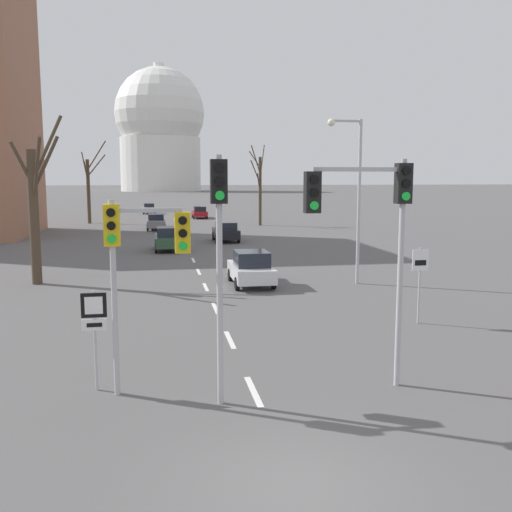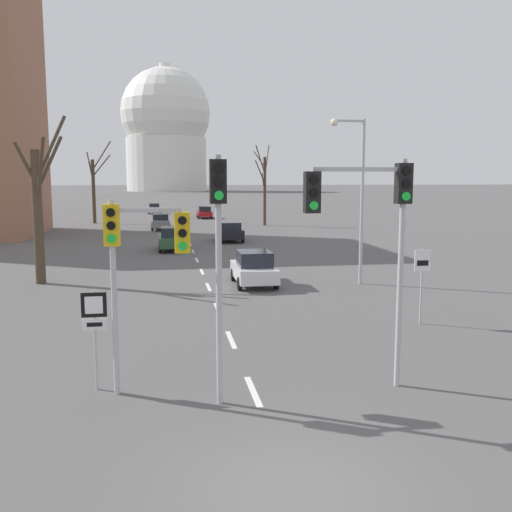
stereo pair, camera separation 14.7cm
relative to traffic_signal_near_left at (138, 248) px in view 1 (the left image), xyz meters
name	(u,v)px [view 1 (the left image)]	position (x,y,z in m)	size (l,w,h in m)	color
ground_plane	(298,488)	(2.67, -4.77, -3.51)	(800.00, 800.00, 0.00)	#565454
lane_stripe_0	(254,391)	(2.67, -0.35, -3.51)	(0.16, 2.00, 0.01)	silver
lane_stripe_1	(230,340)	(2.67, 4.15, -3.51)	(0.16, 2.00, 0.01)	silver
lane_stripe_2	(215,308)	(2.67, 8.65, -3.51)	(0.16, 2.00, 0.01)	silver
lane_stripe_3	(206,287)	(2.67, 13.15, -3.51)	(0.16, 2.00, 0.01)	silver
lane_stripe_4	(199,272)	(2.67, 17.65, -3.51)	(0.16, 2.00, 0.01)	silver
lane_stripe_5	(193,260)	(2.67, 22.15, -3.51)	(0.16, 2.00, 0.01)	silver
lane_stripe_6	(189,251)	(2.67, 26.65, -3.51)	(0.16, 2.00, 0.01)	silver
lane_stripe_7	(186,244)	(2.67, 31.15, -3.51)	(0.16, 2.00, 0.01)	silver
lane_stripe_8	(183,238)	(2.67, 35.65, -3.51)	(0.16, 2.00, 0.01)	silver
lane_stripe_9	(181,233)	(2.67, 40.15, -3.51)	(0.16, 2.00, 0.01)	silver
lane_stripe_10	(179,229)	(2.67, 44.65, -3.51)	(0.16, 2.00, 0.01)	silver
lane_stripe_11	(177,225)	(2.67, 49.15, -3.51)	(0.16, 2.00, 0.01)	silver
lane_stripe_12	(176,222)	(2.67, 53.65, -3.51)	(0.16, 2.00, 0.01)	silver
lane_stripe_13	(175,219)	(2.67, 58.15, -3.51)	(0.16, 2.00, 0.01)	silver
traffic_signal_near_left	(138,248)	(0.00, 0.00, 0.00)	(1.97, 0.34, 4.64)	#B2B2B7
traffic_signal_near_right	(372,215)	(5.50, -0.56, 0.74)	(2.60, 0.34, 5.58)	#B2B2B7
traffic_signal_centre_tall	(219,234)	(1.80, -0.96, 0.39)	(0.36, 0.34, 5.64)	#B2B2B7
route_sign_post	(94,323)	(-1.08, 0.37, -1.83)	(0.60, 0.08, 2.47)	#B2B2B7
speed_limit_sign	(420,272)	(9.53, 5.06, -1.67)	(0.60, 0.08, 2.71)	#B2B2B7
street_lamp_right	(353,184)	(9.76, 12.79, 1.31)	(1.71, 0.36, 7.89)	#B2B2B7
sedan_near_left	(149,208)	(-0.53, 70.38, -2.72)	(1.75, 4.21, 1.51)	#B7B7BC
sedan_near_right	(200,212)	(5.92, 59.78, -2.73)	(1.83, 4.44, 1.53)	maroon
sedan_mid_centre	(168,239)	(1.22, 27.41, -2.66)	(1.88, 4.29, 1.68)	#2D4C33
sedan_far_left	(251,268)	(4.88, 13.29, -2.69)	(1.89, 4.01, 1.67)	silver
sedan_far_right	(226,232)	(5.98, 32.38, -2.70)	(1.95, 3.90, 1.59)	black
sedan_distant_centre	(156,222)	(0.41, 43.97, -2.69)	(1.84, 4.03, 1.60)	slate
bare_tree_left_near	(89,186)	(-6.98, 53.66, 0.66)	(2.93, 2.80, 9.31)	#473828
bare_tree_right_near	(260,186)	(11.52, 47.54, 0.75)	(2.38, 4.49, 8.80)	#473828
bare_tree_left_far	(35,207)	(-5.29, 15.36, 0.23)	(2.28, 2.66, 8.16)	#473828
capitol_dome	(160,130)	(2.67, 214.56, 20.12)	(34.34, 34.34, 48.51)	silver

